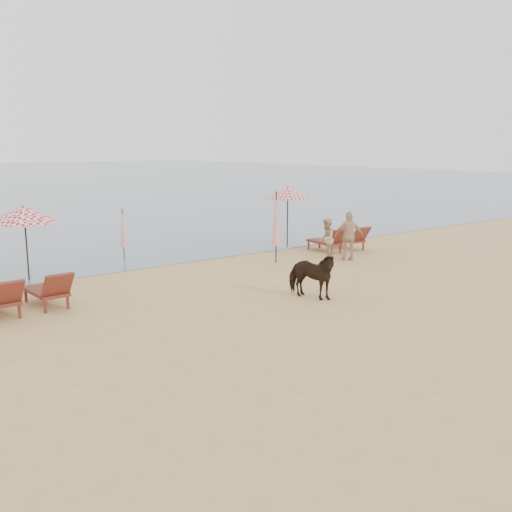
% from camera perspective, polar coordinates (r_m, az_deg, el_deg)
% --- Properties ---
extents(ground, '(120.00, 120.00, 0.00)m').
position_cam_1_polar(ground, '(13.43, 13.10, -7.86)').
color(ground, tan).
rests_on(ground, ground).
extents(lounger_cluster_left, '(3.37, 2.13, 0.72)m').
position_cam_1_polar(lounger_cluster_left, '(15.82, -24.21, -3.82)').
color(lounger_cluster_left, maroon).
rests_on(lounger_cluster_left, ground).
extents(lounger_cluster_right, '(2.13, 2.06, 0.69)m').
position_cam_1_polar(lounger_cluster_right, '(23.80, 8.37, 1.67)').
color(lounger_cluster_right, maroon).
rests_on(lounger_cluster_right, ground).
extents(umbrella_open_left_b, '(1.98, 2.02, 2.52)m').
position_cam_1_polar(umbrella_open_left_b, '(19.39, -22.18, 3.97)').
color(umbrella_open_left_b, black).
rests_on(umbrella_open_left_b, ground).
extents(umbrella_open_right, '(2.09, 2.09, 2.55)m').
position_cam_1_polar(umbrella_open_right, '(24.60, 3.19, 6.34)').
color(umbrella_open_right, black).
rests_on(umbrella_open_right, ground).
extents(umbrella_closed_left, '(0.24, 0.24, 1.96)m').
position_cam_1_polar(umbrella_closed_left, '(22.26, -13.17, 2.76)').
color(umbrella_closed_left, black).
rests_on(umbrella_closed_left, ground).
extents(umbrella_closed_right, '(0.32, 0.32, 2.64)m').
position_cam_1_polar(umbrella_closed_right, '(20.97, 2.03, 3.71)').
color(umbrella_closed_right, black).
rests_on(umbrella_closed_right, ground).
extents(cow, '(1.20, 1.74, 1.35)m').
position_cam_1_polar(cow, '(16.15, 5.49, -1.95)').
color(cow, black).
rests_on(cow, ground).
extents(beachgoer_right_a, '(0.96, 0.93, 1.56)m').
position_cam_1_polar(beachgoer_right_a, '(21.91, 7.05, 1.71)').
color(beachgoer_right_a, tan).
rests_on(beachgoer_right_a, ground).
extents(beachgoer_right_b, '(1.13, 1.02, 1.85)m').
position_cam_1_polar(beachgoer_right_b, '(21.78, 9.29, 1.97)').
color(beachgoer_right_b, tan).
rests_on(beachgoer_right_b, ground).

